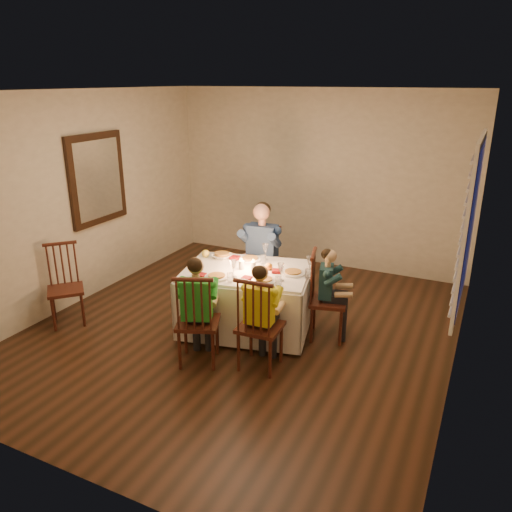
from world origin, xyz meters
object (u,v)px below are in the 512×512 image
at_px(child_green, 200,361).
at_px(child_teal, 326,337).
at_px(chair_adult, 261,302).
at_px(chair_near_left, 200,361).
at_px(chair_near_right, 260,366).
at_px(dining_table, 247,287).
at_px(chair_end, 326,337).
at_px(chair_extra, 70,323).
at_px(adult, 261,302).
at_px(child_yellow, 260,366).
at_px(serving_bowl, 222,256).

distance_m(child_green, child_teal, 1.45).
xyz_separation_m(chair_adult, chair_near_left, (0.05, -1.57, 0.00)).
xyz_separation_m(chair_adult, chair_near_right, (0.64, -1.39, 0.00)).
height_order(dining_table, chair_end, dining_table).
relative_size(chair_extra, child_green, 0.84).
height_order(chair_end, adult, adult).
bearing_deg(chair_near_right, child_yellow, 180.00).
relative_size(adult, child_yellow, 1.20).
distance_m(chair_adult, chair_end, 1.17).
xyz_separation_m(dining_table, chair_near_left, (-0.12, -0.84, -0.52)).
relative_size(adult, child_teal, 1.26).
bearing_deg(child_green, chair_near_right, 174.74).
relative_size(chair_near_left, child_green, 0.88).
distance_m(child_green, serving_bowl, 1.32).
height_order(child_teal, serving_bowl, serving_bowl).
distance_m(chair_near_right, serving_bowl, 1.45).
bearing_deg(child_teal, chair_near_left, 122.09).
height_order(chair_extra, adult, adult).
distance_m(child_yellow, serving_bowl, 1.45).
height_order(chair_near_left, chair_extra, chair_near_left).
height_order(chair_near_left, serving_bowl, serving_bowl).
relative_size(child_teal, serving_bowl, 4.64).
bearing_deg(chair_near_left, dining_table, -120.42).
relative_size(dining_table, chair_adult, 1.60).
bearing_deg(child_yellow, adult, -68.45).
relative_size(chair_extra, adult, 0.73).
bearing_deg(dining_table, serving_bowl, 142.06).
relative_size(chair_near_right, serving_bowl, 4.46).
bearing_deg(serving_bowl, chair_extra, -147.14).
distance_m(chair_end, serving_bowl, 1.50).
bearing_deg(chair_adult, chair_near_left, -92.41).
bearing_deg(chair_near_left, child_green, 180.00).
relative_size(chair_adult, chair_near_right, 1.00).
relative_size(dining_table, child_teal, 1.54).
distance_m(chair_near_right, child_green, 0.62).
relative_size(chair_adult, chair_near_left, 1.00).
distance_m(chair_extra, child_yellow, 2.42).
bearing_deg(chair_near_left, child_yellow, 174.74).
xyz_separation_m(chair_extra, child_yellow, (2.42, 0.13, 0.00)).
height_order(chair_adult, adult, adult).
bearing_deg(serving_bowl, child_yellow, -43.50).
distance_m(chair_near_left, child_green, 0.00).
relative_size(dining_table, adult, 1.22).
relative_size(chair_near_left, serving_bowl, 4.46).
bearing_deg(adult, dining_table, -81.45).
xyz_separation_m(chair_near_left, chair_near_right, (0.59, 0.18, 0.00)).
bearing_deg(adult, child_teal, -30.79).
relative_size(chair_near_right, child_teal, 0.96).
bearing_deg(child_teal, adult, 49.04).
bearing_deg(child_teal, chair_extra, 95.07).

